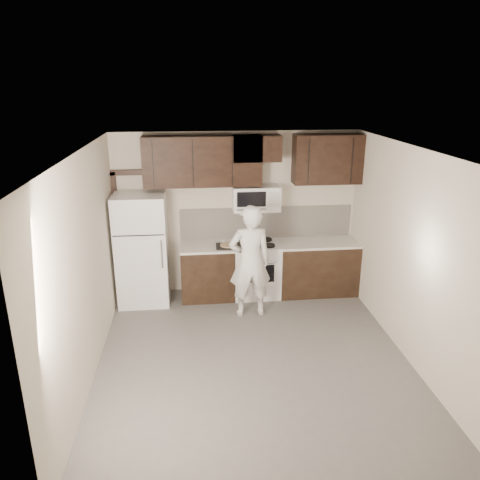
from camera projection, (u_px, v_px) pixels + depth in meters
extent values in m
plane|color=#595654|center=(253.00, 359.00, 6.13)|extent=(4.50, 4.50, 0.00)
plane|color=beige|center=(237.00, 213.00, 7.81)|extent=(4.00, 0.00, 4.00)
plane|color=white|center=(256.00, 151.00, 5.25)|extent=(4.50, 4.50, 0.00)
cube|color=black|center=(208.00, 272.00, 7.76)|extent=(0.87, 0.62, 0.87)
cube|color=black|center=(317.00, 268.00, 7.94)|extent=(1.32, 0.62, 0.87)
cube|color=silver|center=(207.00, 247.00, 7.61)|extent=(0.87, 0.64, 0.04)
cube|color=silver|center=(318.00, 243.00, 7.79)|extent=(1.32, 0.64, 0.04)
cube|color=white|center=(256.00, 270.00, 7.84)|extent=(0.76, 0.62, 0.89)
cube|color=white|center=(257.00, 244.00, 7.69)|extent=(0.76, 0.62, 0.02)
cube|color=black|center=(259.00, 274.00, 7.53)|extent=(0.50, 0.01, 0.30)
cylinder|color=silver|center=(259.00, 263.00, 7.43)|extent=(0.55, 0.02, 0.02)
cylinder|color=black|center=(247.00, 246.00, 7.52)|extent=(0.20, 0.20, 0.03)
cylinder|color=black|center=(269.00, 245.00, 7.56)|extent=(0.20, 0.20, 0.03)
cylinder|color=black|center=(245.00, 240.00, 7.81)|extent=(0.20, 0.20, 0.03)
cylinder|color=black|center=(266.00, 240.00, 7.84)|extent=(0.20, 0.20, 0.03)
cube|color=silver|center=(266.00, 222.00, 7.90)|extent=(2.90, 0.02, 0.54)
cube|color=black|center=(202.00, 161.00, 7.29)|extent=(1.85, 0.35, 0.78)
cube|color=black|center=(327.00, 159.00, 7.49)|extent=(1.10, 0.35, 0.78)
cube|color=black|center=(257.00, 148.00, 7.31)|extent=(0.76, 0.35, 0.40)
cube|color=white|center=(256.00, 198.00, 7.56)|extent=(0.76, 0.38, 0.40)
cube|color=black|center=(251.00, 199.00, 7.36)|extent=(0.46, 0.01, 0.24)
cube|color=silver|center=(274.00, 199.00, 7.39)|extent=(0.18, 0.01, 0.24)
cylinder|color=silver|center=(252.00, 210.00, 7.39)|extent=(0.46, 0.02, 0.02)
cube|color=white|center=(142.00, 249.00, 7.46)|extent=(0.80, 0.72, 1.80)
cube|color=black|center=(138.00, 236.00, 7.01)|extent=(0.77, 0.01, 0.02)
cylinder|color=silver|center=(162.00, 254.00, 7.11)|extent=(0.03, 0.03, 0.45)
cube|color=black|center=(118.00, 235.00, 7.67)|extent=(0.08, 0.08, 2.10)
cube|color=black|center=(126.00, 172.00, 7.36)|extent=(0.50, 0.08, 0.08)
cylinder|color=silver|center=(247.00, 244.00, 7.51)|extent=(0.16, 0.16, 0.12)
sphere|color=black|center=(247.00, 239.00, 7.48)|extent=(0.03, 0.03, 0.03)
cylinder|color=black|center=(254.00, 243.00, 7.50)|extent=(0.15, 0.04, 0.02)
cube|color=black|center=(229.00, 246.00, 7.54)|extent=(0.42, 0.32, 0.02)
cylinder|color=#CFB98B|center=(229.00, 245.00, 7.53)|extent=(0.28, 0.28, 0.02)
imported|color=white|center=(250.00, 261.00, 7.03)|extent=(0.66, 0.45, 1.75)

